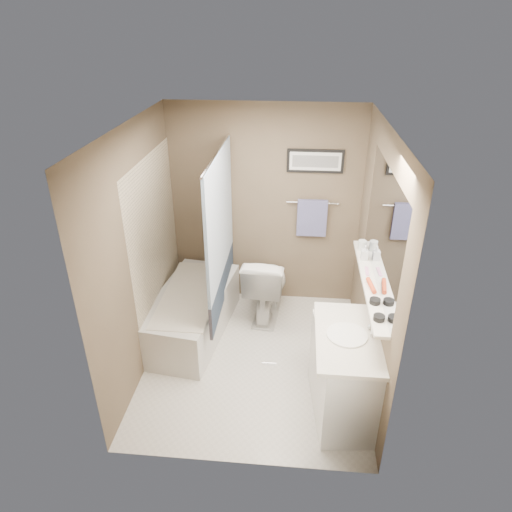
# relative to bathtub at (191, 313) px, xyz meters

# --- Properties ---
(ground) EXTENTS (2.50, 2.50, 0.00)m
(ground) POSITION_rel_bathtub_xyz_m (0.75, -0.42, -0.25)
(ground) COLOR beige
(ground) RESTS_ON ground
(ceiling) EXTENTS (2.20, 2.50, 0.04)m
(ceiling) POSITION_rel_bathtub_xyz_m (0.75, -0.42, 2.13)
(ceiling) COLOR white
(ceiling) RESTS_ON wall_back
(wall_back) EXTENTS (2.20, 0.04, 2.40)m
(wall_back) POSITION_rel_bathtub_xyz_m (0.75, 0.81, 0.95)
(wall_back) COLOR brown
(wall_back) RESTS_ON ground
(wall_front) EXTENTS (2.20, 0.04, 2.40)m
(wall_front) POSITION_rel_bathtub_xyz_m (0.75, -1.65, 0.95)
(wall_front) COLOR brown
(wall_front) RESTS_ON ground
(wall_left) EXTENTS (0.04, 2.50, 2.40)m
(wall_left) POSITION_rel_bathtub_xyz_m (-0.33, -0.42, 0.95)
(wall_left) COLOR brown
(wall_left) RESTS_ON ground
(wall_right) EXTENTS (0.04, 2.50, 2.40)m
(wall_right) POSITION_rel_bathtub_xyz_m (1.83, -0.42, 0.95)
(wall_right) COLOR brown
(wall_right) RESTS_ON ground
(tile_surround) EXTENTS (0.02, 1.55, 2.00)m
(tile_surround) POSITION_rel_bathtub_xyz_m (-0.34, 0.08, 0.75)
(tile_surround) COLOR beige
(tile_surround) RESTS_ON wall_left
(curtain_rod) EXTENTS (0.02, 1.55, 0.02)m
(curtain_rod) POSITION_rel_bathtub_xyz_m (0.35, 0.08, 1.80)
(curtain_rod) COLOR silver
(curtain_rod) RESTS_ON wall_left
(curtain_upper) EXTENTS (0.03, 1.45, 1.28)m
(curtain_upper) POSITION_rel_bathtub_xyz_m (0.35, 0.08, 1.15)
(curtain_upper) COLOR silver
(curtain_upper) RESTS_ON curtain_rod
(curtain_lower) EXTENTS (0.03, 1.45, 0.36)m
(curtain_lower) POSITION_rel_bathtub_xyz_m (0.35, 0.08, 0.33)
(curtain_lower) COLOR #273549
(curtain_lower) RESTS_ON curtain_rod
(mirror) EXTENTS (0.02, 1.60, 1.00)m
(mirror) POSITION_rel_bathtub_xyz_m (1.84, -0.57, 1.37)
(mirror) COLOR silver
(mirror) RESTS_ON wall_right
(shelf) EXTENTS (0.12, 1.60, 0.03)m
(shelf) POSITION_rel_bathtub_xyz_m (1.79, -0.57, 0.85)
(shelf) COLOR silver
(shelf) RESTS_ON wall_right
(towel_bar) EXTENTS (0.60, 0.02, 0.02)m
(towel_bar) POSITION_rel_bathtub_xyz_m (1.30, 0.79, 1.05)
(towel_bar) COLOR silver
(towel_bar) RESTS_ON wall_back
(towel) EXTENTS (0.34, 0.05, 0.44)m
(towel) POSITION_rel_bathtub_xyz_m (1.30, 0.77, 0.87)
(towel) COLOR #8083BB
(towel) RESTS_ON towel_bar
(art_frame) EXTENTS (0.62, 0.02, 0.26)m
(art_frame) POSITION_rel_bathtub_xyz_m (1.30, 0.81, 1.53)
(art_frame) COLOR black
(art_frame) RESTS_ON wall_back
(art_mat) EXTENTS (0.56, 0.00, 0.20)m
(art_mat) POSITION_rel_bathtub_xyz_m (1.30, 0.80, 1.53)
(art_mat) COLOR white
(art_mat) RESTS_ON art_frame
(art_image) EXTENTS (0.50, 0.00, 0.13)m
(art_image) POSITION_rel_bathtub_xyz_m (1.30, 0.79, 1.53)
(art_image) COLOR #595959
(art_image) RESTS_ON art_mat
(door) EXTENTS (0.80, 0.02, 2.00)m
(door) POSITION_rel_bathtub_xyz_m (1.30, -1.66, 0.75)
(door) COLOR silver
(door) RESTS_ON wall_front
(door_handle) EXTENTS (0.10, 0.02, 0.02)m
(door_handle) POSITION_rel_bathtub_xyz_m (0.97, -1.61, 0.75)
(door_handle) COLOR silver
(door_handle) RESTS_ON door
(bathtub) EXTENTS (0.90, 1.58, 0.50)m
(bathtub) POSITION_rel_bathtub_xyz_m (0.00, 0.00, 0.00)
(bathtub) COLOR silver
(bathtub) RESTS_ON ground
(tub_rim) EXTENTS (0.56, 1.36, 0.02)m
(tub_rim) POSITION_rel_bathtub_xyz_m (-0.00, -0.00, 0.25)
(tub_rim) COLOR beige
(tub_rim) RESTS_ON bathtub
(toilet) EXTENTS (0.53, 0.85, 0.82)m
(toilet) POSITION_rel_bathtub_xyz_m (0.81, 0.41, 0.16)
(toilet) COLOR white
(toilet) RESTS_ON ground
(vanity) EXTENTS (0.59, 0.95, 0.80)m
(vanity) POSITION_rel_bathtub_xyz_m (1.60, -1.02, 0.15)
(vanity) COLOR white
(vanity) RESTS_ON ground
(countertop) EXTENTS (0.54, 0.96, 0.04)m
(countertop) POSITION_rel_bathtub_xyz_m (1.59, -1.02, 0.57)
(countertop) COLOR silver
(countertop) RESTS_ON vanity
(sink_basin) EXTENTS (0.34, 0.34, 0.01)m
(sink_basin) POSITION_rel_bathtub_xyz_m (1.58, -1.02, 0.60)
(sink_basin) COLOR white
(sink_basin) RESTS_ON countertop
(faucet_spout) EXTENTS (0.02, 0.02, 0.10)m
(faucet_spout) POSITION_rel_bathtub_xyz_m (1.78, -1.02, 0.64)
(faucet_spout) COLOR silver
(faucet_spout) RESTS_ON countertop
(faucet_knob) EXTENTS (0.05, 0.05, 0.05)m
(faucet_knob) POSITION_rel_bathtub_xyz_m (1.78, -0.92, 0.62)
(faucet_knob) COLOR silver
(faucet_knob) RESTS_ON countertop
(candle_bowl_near) EXTENTS (0.09, 0.09, 0.04)m
(candle_bowl_near) POSITION_rel_bathtub_xyz_m (1.79, -1.16, 0.89)
(candle_bowl_near) COLOR black
(candle_bowl_near) RESTS_ON shelf
(candle_bowl_far) EXTENTS (0.09, 0.09, 0.04)m
(candle_bowl_far) POSITION_rel_bathtub_xyz_m (1.79, -0.93, 0.89)
(candle_bowl_far) COLOR black
(candle_bowl_far) RESTS_ON shelf
(hair_brush_front) EXTENTS (0.07, 0.22, 0.04)m
(hair_brush_front) POSITION_rel_bathtub_xyz_m (1.79, -0.69, 0.89)
(hair_brush_front) COLOR #C63E1B
(hair_brush_front) RESTS_ON shelf
(pink_comb) EXTENTS (0.04, 0.16, 0.01)m
(pink_comb) POSITION_rel_bathtub_xyz_m (1.79, -0.41, 0.87)
(pink_comb) COLOR pink
(pink_comb) RESTS_ON shelf
(glass_jar) EXTENTS (0.08, 0.08, 0.10)m
(glass_jar) POSITION_rel_bathtub_xyz_m (1.79, 0.03, 0.92)
(glass_jar) COLOR silver
(glass_jar) RESTS_ON shelf
(soap_bottle) EXTENTS (0.07, 0.07, 0.14)m
(soap_bottle) POSITION_rel_bathtub_xyz_m (1.79, -0.17, 0.94)
(soap_bottle) COLOR #999999
(soap_bottle) RESTS_ON shelf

